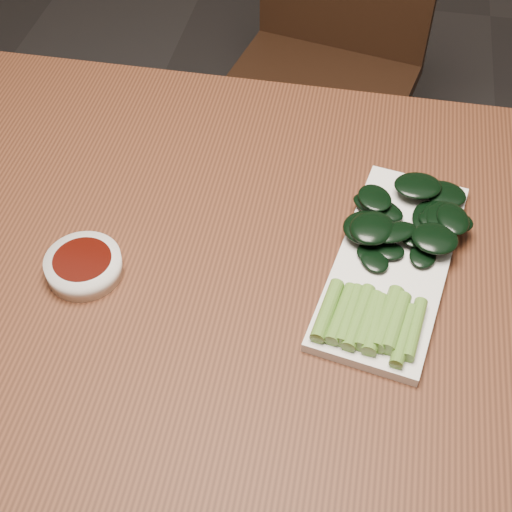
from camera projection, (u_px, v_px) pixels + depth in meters
name	position (u px, v px, depth m)	size (l,w,h in m)	color
ground	(241.00, 502.00, 1.46)	(6.00, 6.00, 0.00)	#2A2728
table	(233.00, 303.00, 0.95)	(1.40, 0.80, 0.75)	#4E2816
chair_far	(326.00, 57.00, 1.66)	(0.49, 0.49, 0.89)	black
sauce_bowl	(84.00, 266.00, 0.88)	(0.09, 0.09, 0.03)	white
serving_plate	(392.00, 263.00, 0.89)	(0.19, 0.34, 0.01)	white
gai_lan	(398.00, 251.00, 0.88)	(0.18, 0.32, 0.03)	#5A872E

